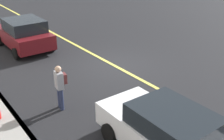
{
  "coord_description": "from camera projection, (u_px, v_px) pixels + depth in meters",
  "views": [
    {
      "loc": [
        -9.67,
        7.3,
        5.27
      ],
      "look_at": [
        -2.5,
        1.97,
        1.21
      ],
      "focal_mm": 44.85,
      "sensor_mm": 36.0,
      "label": 1
    }
  ],
  "objects": [
    {
      "name": "lane_stripe_center",
      "position": [
        114.0,
        65.0,
        13.21
      ],
      "size": [
        80.0,
        0.16,
        0.01
      ],
      "primitive_type": "cube",
      "color": "#D8CC4C",
      "rests_on": "ground"
    },
    {
      "name": "pedestrian_with_backpack",
      "position": [
        60.0,
        84.0,
        9.42
      ],
      "size": [
        0.41,
        0.4,
        1.61
      ],
      "color": "#262D4C",
      "rests_on": "ground"
    },
    {
      "name": "car_white",
      "position": [
        168.0,
        133.0,
        7.24
      ],
      "size": [
        4.18,
        1.88,
        1.51
      ],
      "color": "silver",
      "rests_on": "ground"
    },
    {
      "name": "car_maroon",
      "position": [
        24.0,
        34.0,
        14.97
      ],
      "size": [
        3.96,
        2.09,
        1.65
      ],
      "color": "#591116",
      "rests_on": "ground"
    },
    {
      "name": "curb_edge",
      "position": [
        1.0,
        97.0,
        10.33
      ],
      "size": [
        80.0,
        0.16,
        0.15
      ],
      "primitive_type": "cube",
      "color": "slate",
      "rests_on": "ground"
    },
    {
      "name": "ground",
      "position": [
        114.0,
        65.0,
        13.21
      ],
      "size": [
        200.0,
        200.0,
        0.0
      ],
      "primitive_type": "plane",
      "color": "black"
    }
  ]
}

